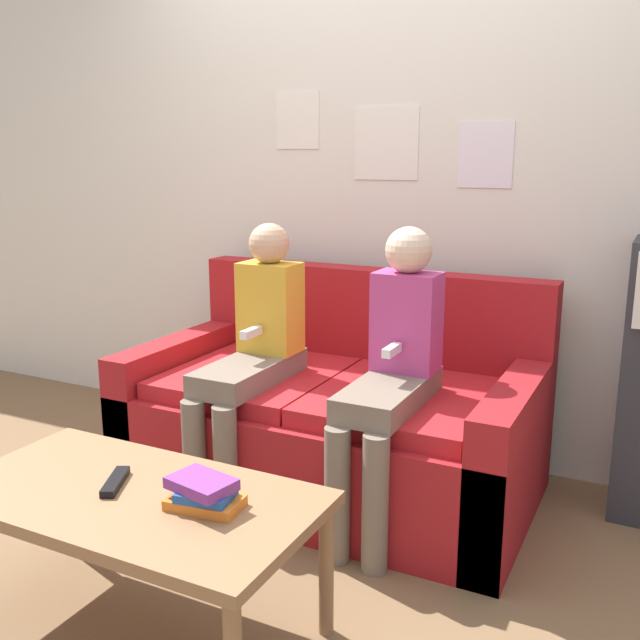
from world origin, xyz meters
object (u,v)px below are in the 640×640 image
Objects in this scene: person_right at (392,366)px; tv_remote at (115,482)px; couch at (335,421)px; person_left at (252,350)px; coffee_table at (133,507)px.

tv_remote is (-0.50, -0.90, -0.17)m from person_right.
couch is 0.47m from person_left.
coffee_table is at bearing -94.94° from couch.
tv_remote is at bearing 169.71° from coffee_table.
person_left reaches higher than coffee_table.
couch is 1.46× the size of person_right.
couch is at bearing 147.17° from person_right.
tv_remote is (0.10, -0.90, -0.16)m from person_left.
couch reaches higher than tv_remote.
person_left is at bearing -179.68° from person_right.
person_right reaches higher than tv_remote.
person_right is 6.60× the size of tv_remote.
coffee_table is at bearing -115.01° from person_right.
coffee_table is 6.29× the size of tv_remote.
person_left is (-0.17, 0.91, 0.22)m from coffee_table.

